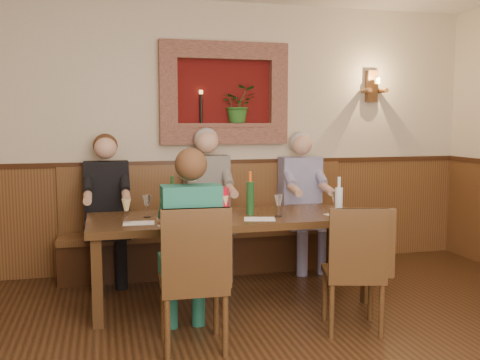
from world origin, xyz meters
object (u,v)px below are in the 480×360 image
object	(u,v)px
dining_table	(230,224)
spittoon_bucket	(216,203)
water_bottle	(339,202)
person_bench_mid	(209,214)
person_bench_right	(303,212)
chair_near_left	(193,307)
chair_near_right	(353,294)
person_bench_left	(108,221)
bench	(209,240)
person_chair_front	(190,263)
wine_bottle_green_a	(250,197)
wine_bottle_green_b	(172,201)

from	to	relation	value
dining_table	spittoon_bucket	distance (m)	0.24
water_bottle	spittoon_bucket	bearing A→B (deg)	160.76
person_bench_mid	person_bench_right	xyz separation A→B (m)	(1.02, 0.00, -0.02)
chair_near_left	chair_near_right	xyz separation A→B (m)	(1.21, 0.04, -0.02)
spittoon_bucket	water_bottle	size ratio (longest dim) A/B	0.70
person_bench_mid	person_bench_right	size ratio (longest dim) A/B	1.03
dining_table	person_bench_mid	bearing A→B (deg)	91.87
spittoon_bucket	person_bench_left	bearing A→B (deg)	135.45
bench	person_chair_front	world-z (taller)	person_chair_front
dining_table	person_chair_front	size ratio (longest dim) A/B	1.74
bench	dining_table	bearing A→B (deg)	-90.00
bench	person_bench_right	distance (m)	1.03
person_bench_left	water_bottle	distance (m)	2.24
person_bench_left	dining_table	bearing A→B (deg)	-39.22
person_chair_front	spittoon_bucket	size ratio (longest dim) A/B	5.57
bench	spittoon_bucket	world-z (taller)	bench
chair_near_right	person_chair_front	bearing A→B (deg)	-169.59
person_chair_front	person_bench_right	bearing A→B (deg)	47.66
dining_table	wine_bottle_green_a	xyz separation A→B (m)	(0.18, -0.00, 0.23)
chair_near_right	person_chair_front	world-z (taller)	person_chair_front
bench	person_bench_mid	size ratio (longest dim) A/B	2.01
bench	wine_bottle_green_b	distance (m)	1.19
person_bench_left	bench	bearing A→B (deg)	5.92
person_bench_right	person_chair_front	size ratio (longest dim) A/B	1.05
chair_near_right	spittoon_bucket	xyz separation A→B (m)	(-0.86, 0.84, 0.60)
person_bench_right	bench	bearing A→B (deg)	173.86
dining_table	spittoon_bucket	size ratio (longest dim) A/B	9.68
person_chair_front	water_bottle	bearing A→B (deg)	16.84
spittoon_bucket	water_bottle	world-z (taller)	water_bottle
chair_near_right	spittoon_bucket	bearing A→B (deg)	151.07
person_bench_left	spittoon_bucket	world-z (taller)	person_bench_left
person_chair_front	wine_bottle_green_a	xyz separation A→B (m)	(0.66, 0.77, 0.34)
dining_table	person_bench_mid	distance (m)	0.84
person_bench_right	wine_bottle_green_b	world-z (taller)	person_bench_right
person_bench_right	spittoon_bucket	distance (m)	1.45
spittoon_bucket	wine_bottle_green_a	size ratio (longest dim) A/B	0.65
dining_table	person_bench_left	bearing A→B (deg)	140.78
dining_table	chair_near_right	distance (m)	1.22
person_bench_mid	water_bottle	distance (m)	1.52
person_bench_right	wine_bottle_green_b	size ratio (longest dim) A/B	4.11
dining_table	spittoon_bucket	bearing A→B (deg)	-162.50
chair_near_right	person_chair_front	size ratio (longest dim) A/B	0.69
chair_near_left	person_bench_right	xyz separation A→B (m)	(1.47, 1.76, 0.31)
water_bottle	person_bench_right	bearing A→B (deg)	82.75
person_chair_front	water_bottle	distance (m)	1.41
wine_bottle_green_b	person_chair_front	bearing A→B (deg)	-88.90
dining_table	water_bottle	world-z (taller)	water_bottle
chair_near_left	person_bench_right	world-z (taller)	person_bench_right
wine_bottle_green_a	water_bottle	world-z (taller)	wine_bottle_green_a
chair_near_left	water_bottle	xyz separation A→B (m)	(1.32, 0.55, 0.60)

